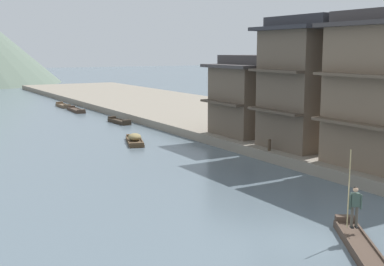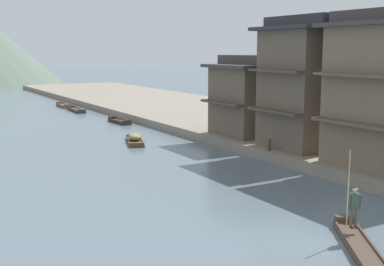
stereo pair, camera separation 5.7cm
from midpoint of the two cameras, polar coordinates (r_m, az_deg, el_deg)
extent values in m
plane|color=slate|center=(20.14, 12.14, -11.86)|extent=(400.00, 400.00, 0.00)
cube|color=gray|center=(53.20, 3.73, 1.87)|extent=(18.00, 110.00, 0.69)
cube|color=#423328|center=(19.61, 18.54, -12.30)|extent=(3.76, 5.00, 0.28)
cube|color=#423328|center=(21.87, 16.87, -9.22)|extent=(0.84, 0.73, 0.25)
cube|color=#423328|center=(19.65, 19.69, -11.76)|extent=(2.83, 4.15, 0.08)
cube|color=#423328|center=(19.45, 17.43, -11.86)|extent=(2.83, 4.15, 0.08)
cube|color=black|center=(20.55, 18.03, -10.04)|extent=(0.19, 0.24, 0.05)
cylinder|color=#4C473D|center=(20.46, 18.05, -8.91)|extent=(0.11, 0.11, 0.78)
cube|color=black|center=(20.49, 17.55, -10.08)|extent=(0.19, 0.24, 0.05)
cylinder|color=#4C473D|center=(20.40, 17.57, -8.94)|extent=(0.11, 0.11, 0.78)
cube|color=#384C42|center=(20.24, 17.90, -7.17)|extent=(0.38, 0.32, 0.52)
cylinder|color=#384C42|center=(20.28, 18.51, -7.38)|extent=(0.08, 0.08, 0.56)
cylinder|color=#384C42|center=(20.13, 17.39, -7.44)|extent=(0.08, 0.08, 0.56)
sphere|color=tan|center=(20.13, 17.96, -6.08)|extent=(0.20, 0.20, 0.20)
sphere|color=black|center=(20.14, 17.95, -6.02)|extent=(0.18, 0.18, 0.18)
cylinder|color=tan|center=(19.92, 17.26, -6.05)|extent=(0.04, 0.04, 3.00)
cube|color=#423328|center=(61.93, -12.84, 2.50)|extent=(1.20, 4.88, 0.25)
cube|color=#423328|center=(64.09, -13.38, 2.91)|extent=(0.92, 0.40, 0.22)
cube|color=#423328|center=(59.73, -12.28, 2.50)|extent=(0.92, 0.40, 0.22)
cube|color=#423328|center=(61.80, -13.26, 2.62)|extent=(0.26, 4.34, 0.08)
cube|color=#423328|center=(62.03, -12.44, 2.67)|extent=(0.26, 4.34, 0.08)
cube|color=brown|center=(40.05, -6.40, -0.98)|extent=(2.44, 4.32, 0.20)
cube|color=brown|center=(38.12, -6.17, -1.21)|extent=(1.09, 0.68, 0.18)
cube|color=brown|center=(41.92, -6.63, -0.26)|extent=(1.09, 0.68, 0.18)
cube|color=brown|center=(40.07, -5.65, -0.75)|extent=(1.28, 3.50, 0.08)
cube|color=brown|center=(39.99, -7.16, -0.80)|extent=(1.28, 3.50, 0.08)
ellipsoid|color=olive|center=(39.98, -6.41, -0.44)|extent=(1.44, 1.69, 0.56)
cube|color=#33281E|center=(51.15, -8.12, 1.26)|extent=(1.10, 3.70, 0.27)
cube|color=#33281E|center=(52.62, -8.93, 1.74)|extent=(0.80, 0.41, 0.24)
cube|color=#33281E|center=(49.62, -7.29, 1.33)|extent=(0.80, 0.41, 0.24)
cube|color=#33281E|center=(50.96, -8.52, 1.42)|extent=(0.29, 3.15, 0.08)
cube|color=#33281E|center=(51.29, -7.73, 1.49)|extent=(0.29, 3.15, 0.08)
cube|color=brown|center=(67.17, -14.19, 2.97)|extent=(1.01, 3.86, 0.27)
cube|color=brown|center=(68.85, -14.61, 3.32)|extent=(0.89, 0.36, 0.25)
cube|color=brown|center=(65.44, -13.78, 3.06)|extent=(0.89, 0.36, 0.25)
cube|color=brown|center=(67.03, -14.57, 3.09)|extent=(0.09, 3.36, 0.08)
cube|color=brown|center=(67.27, -13.83, 3.15)|extent=(0.09, 3.36, 0.08)
cube|color=brown|center=(28.18, 18.43, 0.84)|extent=(0.70, 6.62, 0.16)
cube|color=brown|center=(27.94, 18.71, 6.12)|extent=(0.70, 6.62, 0.16)
cube|color=brown|center=(34.77, 12.51, 4.77)|extent=(4.31, 4.80, 7.80)
cube|color=#4D4135|center=(33.26, 9.25, 2.42)|extent=(0.70, 4.80, 0.16)
cube|color=#4D4135|center=(33.05, 9.37, 6.90)|extent=(0.70, 4.80, 0.16)
cube|color=#2D2D33|center=(34.70, 12.75, 11.40)|extent=(5.21, 5.70, 0.24)
cube|color=#2D2D33|center=(34.73, 12.78, 12.17)|extent=(2.58, 5.70, 0.70)
cube|color=brown|center=(40.10, 7.26, 3.62)|extent=(5.84, 4.89, 5.20)
cube|color=#4D4135|center=(38.22, 3.35, 3.41)|extent=(0.70, 4.89, 0.16)
cube|color=#3D3838|center=(39.93, 7.34, 7.51)|extent=(6.74, 5.79, 0.24)
cube|color=#3D3838|center=(39.92, 7.35, 8.19)|extent=(3.50, 5.79, 0.70)
cylinder|color=#473828|center=(33.56, 8.74, -1.34)|extent=(0.20, 0.20, 0.75)
camera|label=1|loc=(0.03, -89.95, 0.01)|focal=47.40mm
camera|label=2|loc=(0.03, 90.05, -0.01)|focal=47.40mm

